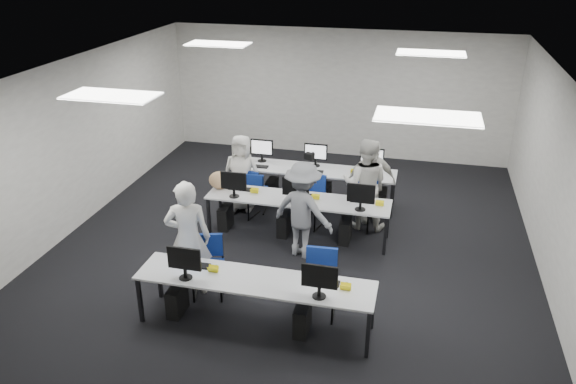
% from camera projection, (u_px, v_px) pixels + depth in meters
% --- Properties ---
extents(room, '(9.00, 9.02, 3.00)m').
position_uv_depth(room, '(296.00, 161.00, 9.22)').
color(room, black).
rests_on(room, ground).
extents(ceiling_panels, '(5.20, 4.60, 0.02)m').
position_uv_depth(ceiling_panels, '(296.00, 71.00, 8.60)').
color(ceiling_panels, white).
rests_on(ceiling_panels, room).
extents(desk_front, '(3.20, 0.70, 0.73)m').
position_uv_depth(desk_front, '(255.00, 283.00, 7.43)').
color(desk_front, silver).
rests_on(desk_front, ground).
extents(desk_mid, '(3.20, 0.70, 0.73)m').
position_uv_depth(desk_mid, '(298.00, 201.00, 9.73)').
color(desk_mid, silver).
rests_on(desk_mid, ground).
extents(desk_back, '(3.20, 0.70, 0.73)m').
position_uv_depth(desk_back, '(314.00, 171.00, 10.97)').
color(desk_back, silver).
rests_on(desk_back, ground).
extents(equipment_front, '(2.51, 0.41, 1.19)m').
position_uv_depth(equipment_front, '(241.00, 302.00, 7.59)').
color(equipment_front, '#0C39A5').
rests_on(equipment_front, desk_front).
extents(equipment_mid, '(2.91, 0.41, 1.19)m').
position_uv_depth(equipment_mid, '(287.00, 217.00, 9.89)').
color(equipment_mid, white).
rests_on(equipment_mid, desk_mid).
extents(equipment_back, '(2.91, 0.41, 1.19)m').
position_uv_depth(equipment_back, '(323.00, 187.00, 11.08)').
color(equipment_back, white).
rests_on(equipment_back, desk_back).
extents(chair_0, '(0.55, 0.57, 0.90)m').
position_uv_depth(chair_0, '(209.00, 277.00, 8.28)').
color(chair_0, navy).
rests_on(chair_0, ground).
extents(chair_1, '(0.49, 0.53, 0.94)m').
position_uv_depth(chair_1, '(319.00, 294.00, 7.85)').
color(chair_1, navy).
rests_on(chair_1, ground).
extents(chair_2, '(0.50, 0.52, 0.83)m').
position_uv_depth(chair_2, '(246.00, 202.00, 10.68)').
color(chair_2, navy).
rests_on(chair_2, ground).
extents(chair_3, '(0.56, 0.59, 0.94)m').
position_uv_depth(chair_3, '(310.00, 210.00, 10.30)').
color(chair_3, navy).
rests_on(chair_3, ground).
extents(chair_4, '(0.43, 0.46, 0.81)m').
position_uv_depth(chair_4, '(358.00, 215.00, 10.18)').
color(chair_4, navy).
rests_on(chair_4, ground).
extents(chair_5, '(0.43, 0.46, 0.81)m').
position_uv_depth(chair_5, '(256.00, 198.00, 10.86)').
color(chair_5, navy).
rests_on(chair_5, ground).
extents(chair_6, '(0.49, 0.53, 0.96)m').
position_uv_depth(chair_6, '(301.00, 199.00, 10.69)').
color(chair_6, navy).
rests_on(chair_6, ground).
extents(chair_7, '(0.57, 0.59, 0.89)m').
position_uv_depth(chair_7, '(363.00, 207.00, 10.42)').
color(chair_7, navy).
rests_on(chair_7, ground).
extents(handbag, '(0.43, 0.31, 0.33)m').
position_uv_depth(handbag, '(220.00, 180.00, 10.03)').
color(handbag, tan).
rests_on(handbag, desk_mid).
extents(student_0, '(0.75, 0.60, 1.79)m').
position_uv_depth(student_0, '(188.00, 238.00, 8.08)').
color(student_0, white).
rests_on(student_0, ground).
extents(student_1, '(0.83, 0.66, 1.69)m').
position_uv_depth(student_1, '(365.00, 184.00, 10.00)').
color(student_1, white).
rests_on(student_1, ground).
extents(student_2, '(0.74, 0.49, 1.50)m').
position_uv_depth(student_2, '(242.00, 173.00, 10.72)').
color(student_2, white).
rests_on(student_2, ground).
extents(student_3, '(0.99, 0.66, 1.56)m').
position_uv_depth(student_3, '(371.00, 182.00, 10.25)').
color(student_3, white).
rests_on(student_3, ground).
extents(photographer, '(1.20, 0.92, 1.64)m').
position_uv_depth(photographer, '(303.00, 210.00, 9.09)').
color(photographer, slate).
rests_on(photographer, ground).
extents(dslr_camera, '(0.19, 0.22, 0.10)m').
position_uv_depth(dslr_camera, '(309.00, 156.00, 8.87)').
color(dslr_camera, black).
rests_on(dslr_camera, photographer).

